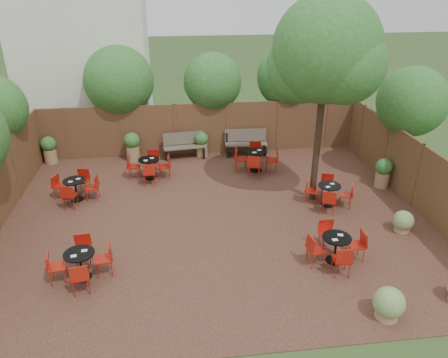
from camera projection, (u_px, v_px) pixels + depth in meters
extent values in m
plane|color=#354F23|center=(215.00, 218.00, 12.40)|extent=(80.00, 80.00, 0.00)
cube|color=#3C2118|center=(215.00, 218.00, 12.39)|extent=(12.00, 10.00, 0.02)
cube|color=brown|center=(202.00, 129.00, 16.43)|extent=(12.00, 0.08, 2.00)
cube|color=brown|center=(417.00, 176.00, 12.62)|extent=(0.08, 10.00, 2.00)
cube|color=silver|center=(83.00, 39.00, 17.31)|extent=(5.00, 4.00, 8.00)
sphere|color=#276320|center=(119.00, 81.00, 15.95)|extent=(2.59, 2.59, 2.59)
sphere|color=#276320|center=(213.00, 82.00, 16.30)|extent=(2.21, 2.21, 2.21)
sphere|color=#276320|center=(288.00, 77.00, 16.78)|extent=(2.46, 2.46, 2.46)
sphere|color=#276320|center=(412.00, 102.00, 13.75)|extent=(2.26, 2.26, 2.26)
cylinder|color=black|center=(319.00, 126.00, 12.41)|extent=(0.22, 0.22, 4.79)
sphere|color=#276320|center=(327.00, 49.00, 11.47)|extent=(2.96, 2.96, 2.96)
sphere|color=#276320|center=(303.00, 66.00, 12.00)|extent=(2.07, 2.07, 2.07)
sphere|color=#276320|center=(345.00, 64.00, 11.30)|extent=(2.16, 2.16, 2.16)
cube|color=brown|center=(184.00, 147.00, 16.18)|extent=(1.61, 0.65, 0.05)
cube|color=brown|center=(184.00, 138.00, 16.25)|extent=(1.57, 0.30, 0.47)
cube|color=black|center=(166.00, 154.00, 16.21)|extent=(0.12, 0.47, 0.42)
cube|color=black|center=(203.00, 152.00, 16.36)|extent=(0.12, 0.47, 0.42)
cube|color=brown|center=(246.00, 144.00, 16.44)|extent=(1.63, 0.58, 0.05)
cube|color=brown|center=(245.00, 135.00, 16.51)|extent=(1.60, 0.22, 0.48)
cube|color=black|center=(227.00, 151.00, 16.47)|extent=(0.09, 0.48, 0.43)
cube|color=black|center=(264.00, 149.00, 16.63)|extent=(0.09, 0.48, 0.43)
cylinder|color=black|center=(327.00, 204.00, 13.05)|extent=(0.40, 0.40, 0.03)
cylinder|color=black|center=(328.00, 195.00, 12.92)|extent=(0.04, 0.04, 0.63)
cylinder|color=black|center=(330.00, 186.00, 12.77)|extent=(0.68, 0.68, 0.03)
cube|color=white|center=(332.00, 184.00, 12.84)|extent=(0.15, 0.12, 0.01)
cube|color=white|center=(328.00, 187.00, 12.66)|extent=(0.15, 0.12, 0.01)
cylinder|color=black|center=(83.00, 277.00, 9.95)|extent=(0.40, 0.40, 0.03)
cylinder|color=black|center=(81.00, 265.00, 9.81)|extent=(0.05, 0.05, 0.64)
cylinder|color=black|center=(79.00, 254.00, 9.66)|extent=(0.70, 0.70, 0.03)
cube|color=white|center=(84.00, 251.00, 9.73)|extent=(0.15, 0.12, 0.01)
cube|color=white|center=(74.00, 256.00, 9.54)|extent=(0.15, 0.12, 0.01)
cylinder|color=black|center=(77.00, 199.00, 13.36)|extent=(0.40, 0.40, 0.03)
cylinder|color=black|center=(76.00, 190.00, 13.22)|extent=(0.05, 0.05, 0.64)
cylinder|color=black|center=(74.00, 181.00, 13.07)|extent=(0.69, 0.69, 0.03)
cube|color=white|center=(78.00, 179.00, 13.14)|extent=(0.14, 0.11, 0.01)
cube|color=white|center=(70.00, 182.00, 12.96)|extent=(0.14, 0.11, 0.01)
cylinder|color=black|center=(150.00, 177.00, 14.77)|extent=(0.41, 0.41, 0.03)
cylinder|color=black|center=(149.00, 169.00, 14.63)|extent=(0.05, 0.05, 0.66)
cylinder|color=black|center=(149.00, 160.00, 14.48)|extent=(0.71, 0.71, 0.03)
cube|color=white|center=(152.00, 158.00, 14.55)|extent=(0.14, 0.10, 0.01)
cube|color=white|center=(146.00, 161.00, 14.36)|extent=(0.14, 0.10, 0.01)
cylinder|color=black|center=(334.00, 260.00, 10.52)|extent=(0.41, 0.41, 0.03)
cylinder|color=black|center=(335.00, 249.00, 10.38)|extent=(0.05, 0.05, 0.65)
cylinder|color=black|center=(337.00, 238.00, 10.24)|extent=(0.70, 0.70, 0.03)
cube|color=white|center=(340.00, 235.00, 10.31)|extent=(0.13, 0.10, 0.01)
cube|color=white|center=(335.00, 240.00, 10.12)|extent=(0.13, 0.10, 0.01)
cylinder|color=black|center=(256.00, 170.00, 15.33)|extent=(0.44, 0.44, 0.03)
cylinder|color=black|center=(256.00, 161.00, 15.17)|extent=(0.05, 0.05, 0.70)
cylinder|color=black|center=(256.00, 152.00, 15.02)|extent=(0.76, 0.76, 0.03)
cube|color=white|center=(259.00, 150.00, 15.09)|extent=(0.16, 0.13, 0.01)
cube|color=white|center=(254.00, 152.00, 14.89)|extent=(0.16, 0.13, 0.01)
cylinder|color=#97734B|center=(133.00, 153.00, 16.07)|extent=(0.49, 0.49, 0.57)
sphere|color=#276320|center=(132.00, 140.00, 15.85)|extent=(0.59, 0.59, 0.59)
cylinder|color=#97734B|center=(202.00, 150.00, 16.48)|extent=(0.44, 0.44, 0.50)
sphere|color=#276320|center=(202.00, 139.00, 16.28)|extent=(0.52, 0.52, 0.52)
cylinder|color=#97734B|center=(51.00, 156.00, 15.85)|extent=(0.47, 0.47, 0.53)
sphere|color=#276320|center=(48.00, 144.00, 15.64)|extent=(0.56, 0.56, 0.56)
cylinder|color=#97734B|center=(382.00, 179.00, 14.08)|extent=(0.45, 0.45, 0.51)
sphere|color=#276320|center=(384.00, 167.00, 13.88)|extent=(0.54, 0.54, 0.54)
cylinder|color=#97734B|center=(387.00, 313.00, 8.77)|extent=(0.47, 0.47, 0.22)
sphere|color=olive|center=(389.00, 302.00, 8.65)|extent=(0.65, 0.65, 0.65)
cylinder|color=#97734B|center=(402.00, 228.00, 11.71)|extent=(0.41, 0.41, 0.19)
sphere|color=olive|center=(403.00, 221.00, 11.61)|extent=(0.56, 0.56, 0.56)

